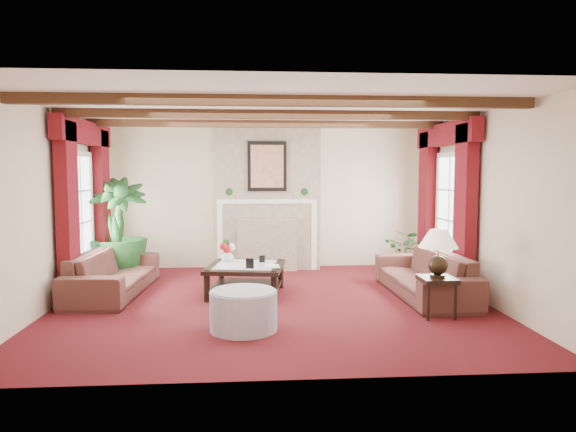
{
  "coord_description": "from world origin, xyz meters",
  "views": [
    {
      "loc": [
        -0.29,
        -7.17,
        1.86
      ],
      "look_at": [
        0.25,
        0.4,
        1.2
      ],
      "focal_mm": 32.0,
      "sensor_mm": 36.0,
      "label": 1
    }
  ],
  "objects": [
    {
      "name": "french_door_left",
      "position": [
        -2.97,
        1.0,
        2.13
      ],
      "size": [
        0.1,
        1.1,
        2.16
      ],
      "primitive_type": null,
      "color": "white",
      "rests_on": "ground"
    },
    {
      "name": "table_lamp",
      "position": [
        2.07,
        -0.88,
        0.83
      ],
      "size": [
        0.5,
        0.5,
        0.63
      ],
      "primitive_type": null,
      "color": "black",
      "rests_on": "side_table"
    },
    {
      "name": "sofa_left",
      "position": [
        -2.39,
        0.68,
        0.44
      ],
      "size": [
        2.31,
        0.89,
        0.88
      ],
      "primitive_type": "imported",
      "rotation": [
        0.0,
        0.0,
        1.52
      ],
      "color": "black",
      "rests_on": "ground"
    },
    {
      "name": "ceiling_beams",
      "position": [
        0.0,
        0.0,
        2.64
      ],
      "size": [
        6.0,
        3.0,
        0.12
      ],
      "primitive_type": null,
      "color": "#321B10",
      "rests_on": "ceiling"
    },
    {
      "name": "sofa_right",
      "position": [
        2.27,
        0.21,
        0.44
      ],
      "size": [
        2.3,
        0.78,
        0.89
      ],
      "primitive_type": "imported",
      "rotation": [
        0.0,
        0.0,
        -1.54
      ],
      "color": "black",
      "rests_on": "ground"
    },
    {
      "name": "ceiling",
      "position": [
        0.0,
        0.0,
        2.7
      ],
      "size": [
        6.0,
        6.0,
        0.0
      ],
      "primitive_type": "plane",
      "rotation": [
        3.14,
        0.0,
        0.0
      ],
      "color": "white",
      "rests_on": "floor"
    },
    {
      "name": "fireplace",
      "position": [
        0.0,
        2.55,
        2.7
      ],
      "size": [
        2.0,
        0.52,
        2.7
      ],
      "primitive_type": null,
      "color": "tan",
      "rests_on": "ground"
    },
    {
      "name": "right_wall",
      "position": [
        3.0,
        0.0,
        1.35
      ],
      "size": [
        0.02,
        5.5,
        2.7
      ],
      "primitive_type": "cube",
      "color": "beige",
      "rests_on": "ground"
    },
    {
      "name": "coffee_table",
      "position": [
        -0.38,
        0.48,
        0.23
      ],
      "size": [
        1.26,
        1.26,
        0.45
      ],
      "primitive_type": null,
      "rotation": [
        0.0,
        0.0,
        -0.16
      ],
      "color": "black",
      "rests_on": "ground"
    },
    {
      "name": "photo_frame_b",
      "position": [
        -0.14,
        0.62,
        0.51
      ],
      "size": [
        0.09,
        0.05,
        0.12
      ],
      "primitive_type": null,
      "rotation": [
        0.0,
        0.0,
        0.33
      ],
      "color": "black",
      "rests_on": "coffee_table"
    },
    {
      "name": "potted_palm",
      "position": [
        -2.56,
        1.64,
        0.49
      ],
      "size": [
        2.2,
        2.44,
        0.98
      ],
      "primitive_type": "imported",
      "rotation": [
        0.0,
        0.0,
        0.38
      ],
      "color": "black",
      "rests_on": "ground"
    },
    {
      "name": "floor",
      "position": [
        0.0,
        0.0,
        0.0
      ],
      "size": [
        6.0,
        6.0,
        0.0
      ],
      "primitive_type": "plane",
      "color": "#450C0E",
      "rests_on": "ground"
    },
    {
      "name": "small_plant",
      "position": [
        2.49,
        1.78,
        0.32
      ],
      "size": [
        1.55,
        1.55,
        0.64
      ],
      "primitive_type": "imported",
      "rotation": [
        0.0,
        0.0,
        -0.78
      ],
      "color": "black",
      "rests_on": "ground"
    },
    {
      "name": "side_table",
      "position": [
        2.07,
        -0.88,
        0.26
      ],
      "size": [
        0.53,
        0.53,
        0.51
      ],
      "primitive_type": null,
      "rotation": [
        0.0,
        0.0,
        -0.26
      ],
      "color": "black",
      "rests_on": "ground"
    },
    {
      "name": "left_wall",
      "position": [
        -3.0,
        0.0,
        1.35
      ],
      "size": [
        0.02,
        5.5,
        2.7
      ],
      "primitive_type": "cube",
      "color": "beige",
      "rests_on": "ground"
    },
    {
      "name": "french_door_right",
      "position": [
        2.97,
        1.0,
        2.13
      ],
      "size": [
        0.1,
        1.1,
        2.16
      ],
      "primitive_type": null,
      "color": "white",
      "rests_on": "ground"
    },
    {
      "name": "back_wall",
      "position": [
        0.0,
        2.75,
        1.35
      ],
      "size": [
        6.0,
        0.02,
        2.7
      ],
      "primitive_type": "cube",
      "color": "beige",
      "rests_on": "ground"
    },
    {
      "name": "book",
      "position": [
        -0.1,
        0.26,
        0.59
      ],
      "size": [
        0.21,
        0.03,
        0.28
      ],
      "primitive_type": "imported",
      "rotation": [
        0.0,
        0.0,
        0.03
      ],
      "color": "black",
      "rests_on": "coffee_table"
    },
    {
      "name": "flower_vase",
      "position": [
        -0.67,
        0.75,
        0.55
      ],
      "size": [
        0.33,
        0.33,
        0.2
      ],
      "primitive_type": "imported",
      "rotation": [
        0.0,
        0.0,
        -0.34
      ],
      "color": "silver",
      "rests_on": "coffee_table"
    },
    {
      "name": "photo_frame_a",
      "position": [
        -0.32,
        0.16,
        0.53
      ],
      "size": [
        0.12,
        0.05,
        0.16
      ],
      "primitive_type": null,
      "rotation": [
        0.0,
        0.0,
        -0.3
      ],
      "color": "black",
      "rests_on": "coffee_table"
    },
    {
      "name": "ottoman",
      "position": [
        -0.39,
        -1.26,
        0.23
      ],
      "size": [
        0.79,
        0.79,
        0.46
      ],
      "primitive_type": "cylinder",
      "color": "#9998AD",
      "rests_on": "ground"
    },
    {
      "name": "curtains_right",
      "position": [
        2.86,
        1.0,
        2.55
      ],
      "size": [
        0.2,
        2.4,
        2.55
      ],
      "primitive_type": null,
      "color": "#530B14",
      "rests_on": "ground"
    },
    {
      "name": "curtains_left",
      "position": [
        -2.86,
        1.0,
        2.55
      ],
      "size": [
        0.2,
        2.4,
        2.55
      ],
      "primitive_type": null,
      "color": "#530B14",
      "rests_on": "ground"
    }
  ]
}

